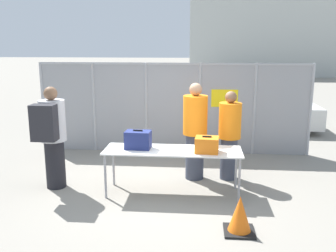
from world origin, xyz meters
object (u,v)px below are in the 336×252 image
traveler_hooded (52,134)px  security_worker_near (195,130)px  suitcase_orange (207,145)px  security_worker_far (230,134)px  suitcase_navy (138,140)px  traffic_cone (240,216)px  inspection_table (173,153)px  utility_trailer (266,116)px

traveler_hooded → security_worker_near: bearing=18.0°
suitcase_orange → security_worker_far: security_worker_far is taller
traveler_hooded → security_worker_far: size_ratio=1.08×
suitcase_navy → suitcase_orange: 1.16m
traveler_hooded → security_worker_far: bearing=15.5°
security_worker_near → security_worker_far: bearing=174.4°
suitcase_orange → traveler_hooded: bearing=176.9°
security_worker_far → suitcase_navy: bearing=18.6°
security_worker_near → traffic_cone: 2.26m
traffic_cone → inspection_table: bearing=128.4°
inspection_table → traffic_cone: inspection_table is taller
utility_trailer → traffic_cone: bearing=-102.3°
utility_trailer → suitcase_navy: bearing=-120.9°
inspection_table → traveler_hooded: size_ratio=1.28×
suitcase_navy → security_worker_near: size_ratio=0.24×
inspection_table → security_worker_far: (1.00, 0.82, 0.14)m
traveler_hooded → security_worker_far: (3.10, 0.77, -0.13)m
security_worker_far → traffic_cone: bearing=82.3°
traveler_hooded → traffic_cone: bearing=-21.5°
inspection_table → traveler_hooded: 2.12m
utility_trailer → traffic_cone: size_ratio=7.39×
suitcase_navy → traffic_cone: bearing=-39.1°
traveler_hooded → traffic_cone: 3.46m
inspection_table → security_worker_near: (0.36, 0.78, 0.22)m
suitcase_navy → utility_trailer: (2.96, 4.95, -0.50)m
traveler_hooded → suitcase_navy: bearing=0.7°
inspection_table → security_worker_far: size_ratio=1.38×
suitcase_navy → security_worker_near: security_worker_near is taller
suitcase_orange → traveler_hooded: traveler_hooded is taller
inspection_table → security_worker_far: security_worker_far is taller
inspection_table → suitcase_orange: 0.60m
security_worker_near → traffic_cone: security_worker_near is taller
inspection_table → security_worker_near: security_worker_near is taller
security_worker_near → suitcase_navy: bearing=28.9°
inspection_table → security_worker_near: size_ratio=1.26×
suitcase_navy → security_worker_far: (1.59, 0.79, -0.07)m
suitcase_orange → security_worker_near: security_worker_near is taller
inspection_table → suitcase_navy: (-0.59, 0.03, 0.21)m
traveler_hooded → traffic_cone: size_ratio=3.46×
security_worker_near → utility_trailer: (2.01, 4.20, -0.51)m
utility_trailer → security_worker_far: bearing=-108.2°
inspection_table → traffic_cone: 1.69m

